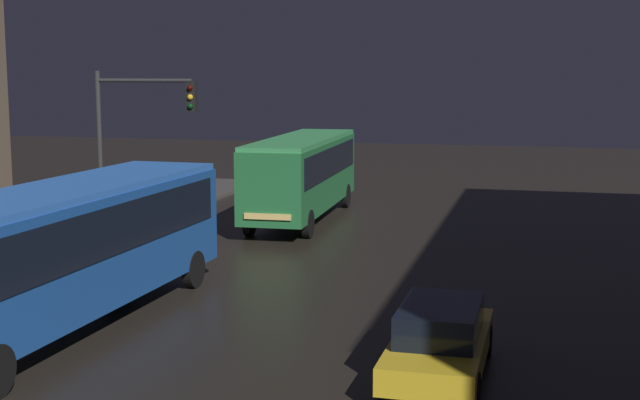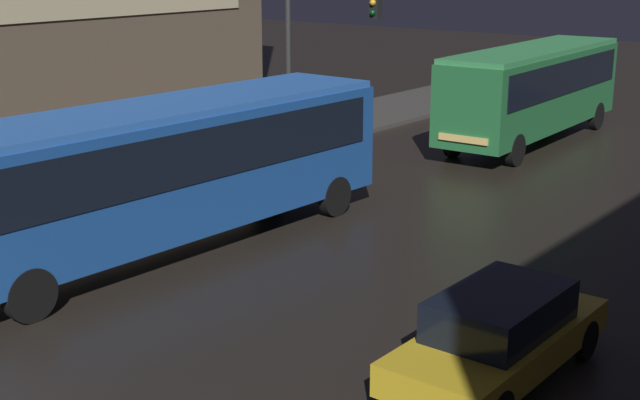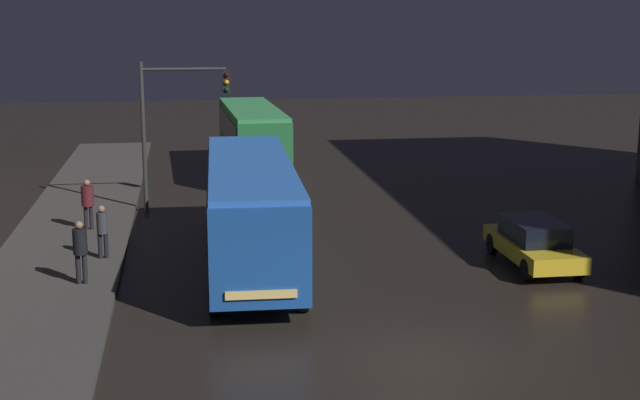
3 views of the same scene
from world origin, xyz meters
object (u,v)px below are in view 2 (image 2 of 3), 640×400
at_px(pedestrian_mid, 83,162).
at_px(car_taxi, 499,333).
at_px(bus_far, 533,84).
at_px(traffic_light_main, 320,36).
at_px(bus_near, 169,161).
at_px(pedestrian_near, 173,131).

bearing_deg(pedestrian_mid, car_taxi, -119.28).
bearing_deg(bus_far, traffic_light_main, 62.39).
height_order(car_taxi, traffic_light_main, traffic_light_main).
distance_m(bus_near, pedestrian_mid, 4.71).
relative_size(pedestrian_mid, traffic_light_main, 0.29).
height_order(bus_near, car_taxi, bus_near).
xyz_separation_m(car_taxi, traffic_light_main, (-10.76, 9.26, 3.21)).
bearing_deg(pedestrian_near, traffic_light_main, -138.56).
bearing_deg(pedestrian_mid, pedestrian_near, -7.54).
distance_m(bus_far, pedestrian_mid, 15.39).
xyz_separation_m(bus_near, pedestrian_near, (-5.30, 4.98, -0.77)).
relative_size(car_taxi, pedestrian_mid, 2.65).
xyz_separation_m(pedestrian_mid, traffic_light_main, (2.26, 7.00, 2.83)).
relative_size(bus_near, pedestrian_near, 6.51).
height_order(bus_near, bus_far, bus_near).
relative_size(pedestrian_near, traffic_light_main, 0.31).
distance_m(pedestrian_near, traffic_light_main, 5.16).
bearing_deg(bus_near, pedestrian_near, -41.25).
height_order(bus_far, pedestrian_mid, bus_far).
bearing_deg(car_taxi, pedestrian_near, -23.49).
height_order(car_taxi, pedestrian_mid, pedestrian_mid).
xyz_separation_m(bus_far, car_taxi, (7.28, -16.51, -1.26)).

